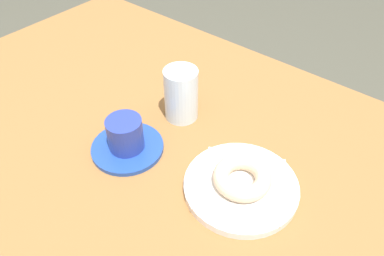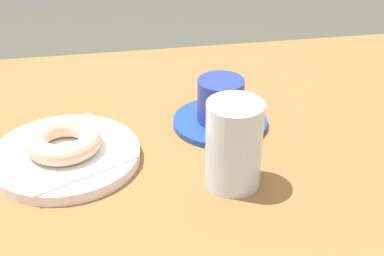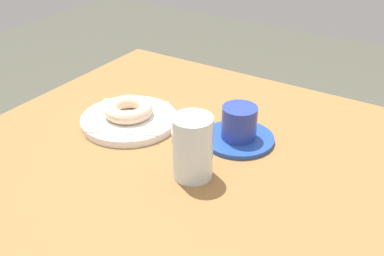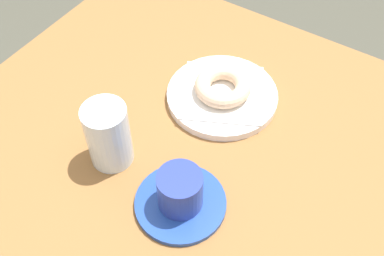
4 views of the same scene
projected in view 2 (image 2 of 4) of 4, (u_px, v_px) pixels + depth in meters
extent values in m
cube|color=brown|center=(272.00, 165.00, 0.80)|extent=(1.09, 0.77, 0.05)
cylinder|color=brown|center=(10.00, 248.00, 1.19)|extent=(0.07, 0.07, 0.69)
cylinder|color=white|center=(65.00, 156.00, 0.77)|extent=(0.20, 0.20, 0.02)
cube|color=white|center=(65.00, 150.00, 0.76)|extent=(0.19, 0.19, 0.00)
torus|color=beige|center=(63.00, 140.00, 0.76)|extent=(0.10, 0.10, 0.03)
cylinder|color=silver|center=(234.00, 144.00, 0.70)|extent=(0.07, 0.07, 0.11)
cylinder|color=#1F429A|center=(220.00, 122.00, 0.85)|extent=(0.14, 0.14, 0.01)
cylinder|color=navy|center=(221.00, 100.00, 0.83)|extent=(0.07, 0.07, 0.06)
cylinder|color=black|center=(221.00, 83.00, 0.82)|extent=(0.06, 0.06, 0.00)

